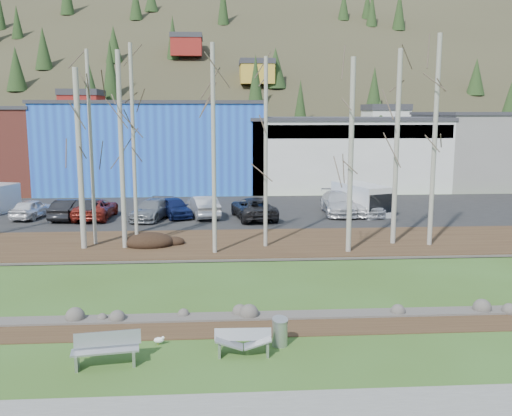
{
  "coord_description": "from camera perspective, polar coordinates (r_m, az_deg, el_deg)",
  "views": [
    {
      "loc": [
        0.0,
        -16.46,
        7.33
      ],
      "look_at": [
        1.9,
        12.0,
        2.5
      ],
      "focal_mm": 40.0,
      "sensor_mm": 36.0,
      "label": 1
    }
  ],
  "objects": [
    {
      "name": "car_0",
      "position": [
        41.8,
        -21.54,
        -0.06
      ],
      "size": [
        2.25,
        4.08,
        1.31
      ],
      "primitive_type": "imported",
      "rotation": [
        0.0,
        0.0,
        2.95
      ],
      "color": "white",
      "rests_on": "parking_lot"
    },
    {
      "name": "birch_1",
      "position": [
        31.92,
        -16.16,
        5.69
      ],
      "size": [
        0.19,
        0.19,
        10.41
      ],
      "color": "#A6A297",
      "rests_on": "far_bank"
    },
    {
      "name": "van_white",
      "position": [
        41.1,
        10.6,
        0.87
      ],
      "size": [
        3.53,
        5.24,
        2.12
      ],
      "rotation": [
        0.0,
        0.0,
        0.34
      ],
      "color": "white",
      "rests_on": "parking_lot"
    },
    {
      "name": "bench_damaged",
      "position": [
        17.85,
        -1.28,
        -13.27
      ],
      "size": [
        1.75,
        0.62,
        0.77
      ],
      "rotation": [
        0.0,
        0.0,
        -0.03
      ],
      "color": "#ACAEB1",
      "rests_on": "ground"
    },
    {
      "name": "building_white",
      "position": [
        56.86,
        8.42,
        5.56
      ],
      "size": [
        18.36,
        12.24,
        6.8
      ],
      "color": "silver",
      "rests_on": "ground"
    },
    {
      "name": "parking_lot",
      "position": [
        42.09,
        -3.76,
        -0.34
      ],
      "size": [
        80.0,
        14.0,
        0.14
      ],
      "primitive_type": "cube",
      "color": "black",
      "rests_on": "ground"
    },
    {
      "name": "birch_2",
      "position": [
        31.11,
        -17.21,
        4.62
      ],
      "size": [
        0.29,
        0.29,
        9.41
      ],
      "color": "#A6A297",
      "rests_on": "far_bank"
    },
    {
      "name": "bench_intact",
      "position": [
        17.68,
        -14.76,
        -13.52
      ],
      "size": [
        1.99,
        0.85,
        0.96
      ],
      "rotation": [
        0.0,
        0.0,
        0.15
      ],
      "color": "#ACAEB1",
      "rests_on": "ground"
    },
    {
      "name": "litter_bin",
      "position": [
        18.46,
        2.4,
        -12.38
      ],
      "size": [
        0.59,
        0.59,
        0.84
      ],
      "primitive_type": "cylinder",
      "rotation": [
        0.0,
        0.0,
        0.25
      ],
      "color": "#ACAEB1",
      "rests_on": "ground"
    },
    {
      "name": "car_5",
      "position": [
        39.51,
        -5.3,
        0.18
      ],
      "size": [
        2.52,
        4.76,
        1.49
      ],
      "primitive_type": "imported",
      "rotation": [
        0.0,
        0.0,
        3.36
      ],
      "color": "silver",
      "rests_on": "parking_lot"
    },
    {
      "name": "building_grey",
      "position": [
        62.23,
        23.04,
        5.47
      ],
      "size": [
        14.28,
        12.24,
        7.3
      ],
      "color": "gray",
      "rests_on": "ground"
    },
    {
      "name": "river",
      "position": [
        24.77,
        -3.68,
        -7.62
      ],
      "size": [
        80.0,
        8.0,
        0.9
      ],
      "primitive_type": null,
      "color": "black",
      "rests_on": "ground"
    },
    {
      "name": "car_1",
      "position": [
        40.25,
        -16.17,
        -0.08
      ],
      "size": [
        1.92,
        4.27,
        1.36
      ],
      "primitive_type": "imported",
      "rotation": [
        0.0,
        0.0,
        3.02
      ],
      "color": "black",
      "rests_on": "parking_lot"
    },
    {
      "name": "car_6",
      "position": [
        38.68,
        -0.24,
        -0.0
      ],
      "size": [
        3.21,
        5.56,
        1.46
      ],
      "primitive_type": "imported",
      "rotation": [
        0.0,
        0.0,
        3.3
      ],
      "color": "#272629",
      "rests_on": "parking_lot"
    },
    {
      "name": "car_3",
      "position": [
        39.13,
        -10.37,
        -0.15
      ],
      "size": [
        3.0,
        4.88,
        1.32
      ],
      "primitive_type": "imported",
      "rotation": [
        0.0,
        0.0,
        -0.27
      ],
      "color": "gray",
      "rests_on": "parking_lot"
    },
    {
      "name": "birch_3",
      "position": [
        30.83,
        -12.14,
        5.96
      ],
      "size": [
        0.2,
        0.2,
        10.67
      ],
      "color": "#A6A297",
      "rests_on": "far_bank"
    },
    {
      "name": "dirt_mound",
      "position": [
        31.52,
        -10.67,
        -3.23
      ],
      "size": [
        2.67,
        1.89,
        0.52
      ],
      "primitive_type": "ellipsoid",
      "color": "black",
      "rests_on": "far_bank"
    },
    {
      "name": "birch_6",
      "position": [
        28.8,
        -4.26,
        5.76
      ],
      "size": [
        0.22,
        0.22,
        10.52
      ],
      "color": "#A6A297",
      "rests_on": "far_bank"
    },
    {
      "name": "far_bank_rocks",
      "position": [
        28.71,
        -3.71,
        -5.2
      ],
      "size": [
        80.0,
        0.8,
        0.46
      ],
      "primitive_type": null,
      "color": "#47423D",
      "rests_on": "ground"
    },
    {
      "name": "birch_9",
      "position": [
        31.9,
        17.42,
        6.32
      ],
      "size": [
        0.25,
        0.25,
        11.19
      ],
      "color": "#A6A297",
      "rests_on": "far_bank"
    },
    {
      "name": "birch_5",
      "position": [
        30.16,
        0.98,
        5.45
      ],
      "size": [
        0.21,
        0.21,
        9.99
      ],
      "color": "#A6A297",
      "rests_on": "far_bank"
    },
    {
      "name": "dirt_strip",
      "position": [
        19.95,
        -3.63,
        -11.92
      ],
      "size": [
        80.0,
        1.8,
        0.03
      ],
      "primitive_type": "cube",
      "color": "#382616",
      "rests_on": "ground"
    },
    {
      "name": "car_9",
      "position": [
        40.93,
        8.25,
        0.5
      ],
      "size": [
        2.46,
        5.48,
        1.56
      ],
      "primitive_type": "imported",
      "rotation": [
        0.0,
        0.0,
        -0.05
      ],
      "color": "silver",
      "rests_on": "parking_lot"
    },
    {
      "name": "seagull",
      "position": [
        18.87,
        -9.66,
        -12.88
      ],
      "size": [
        0.39,
        0.18,
        0.28
      ],
      "rotation": [
        0.0,
        0.0,
        -0.17
      ],
      "color": "gold",
      "rests_on": "ground"
    },
    {
      "name": "car_7",
      "position": [
        41.35,
        10.75,
        0.52
      ],
      "size": [
        2.46,
        5.48,
        1.56
      ],
      "primitive_type": "imported",
      "rotation": [
        0.0,
        0.0,
        -0.05
      ],
      "color": "silver",
      "rests_on": "parking_lot"
    },
    {
      "name": "car_8",
      "position": [
        40.59,
        -18.19,
        -0.1
      ],
      "size": [
        1.92,
        4.27,
        1.36
      ],
      "primitive_type": "imported",
      "rotation": [
        0.0,
        0.0,
        3.02
      ],
      "color": "black",
      "rests_on": "parking_lot"
    },
    {
      "name": "hillside",
      "position": [
        100.97,
        -3.93,
        15.37
      ],
      "size": [
        160.0,
        72.0,
        35.0
      ],
      "primitive_type": null,
      "color": "#332F1E",
      "rests_on": "ground"
    },
    {
      "name": "car_2",
      "position": [
        40.24,
        -15.73,
        -0.06
      ],
      "size": [
        2.5,
        4.98,
        1.35
      ],
      "primitive_type": "imported",
      "rotation": [
        0.0,
        0.0,
        3.09
      ],
      "color": "maroon",
      "rests_on": "parking_lot"
    },
    {
      "name": "building_blue",
      "position": [
        55.87,
        -10.03,
        6.21
      ],
      "size": [
        20.4,
        12.24,
        8.3
      ],
      "color": "blue",
      "rests_on": "ground"
    },
    {
      "name": "footpath",
      "position": [
        14.88,
        -3.54,
        -19.84
      ],
      "size": [
        80.0,
        2.0,
        0.04
      ],
      "primitive_type": "cube",
      "color": "slate",
      "rests_on": "ground"
    },
    {
      "name": "birch_8",
      "position": [
        31.76,
        13.88,
        5.81
      ],
      "size": [
        0.26,
        0.26,
        10.46
      ],
      "color": "#A6A297",
      "rests_on": "far_bank"
    },
    {
      "name": "birch_4",
      "position": [
        30.63,
        -13.31,
        5.54
      ],
      "size": [
        0.25,
        0.25,
        10.28
      ],
      "color": "#A6A297",
      "rests_on": "far_bank"
    },
    {
      "name": "ground",
      "position": [
        18.02,
        -3.61,
        -14.42
      ],
      "size": [
        200.0,
        200.0,
        0.0
      ],
      "primitive_type": "plane",
      "color": "#36521B",
      "rests_on": "ground"
    },
    {
      "name": "birch_7",
      "position": [
        29.39,
        9.46,
        5.09
      ],
      "size": [
        0.26,
        0.26,
        9.86
      ],
      "color": "#A6A297",
      "rests_on": "far_bank"
    },
    {
      "name": "car_4",
      "position": [
        39.69,
        -8.14,
        0.07
      ],
      "size": [
        2.98,
        4.29,
        1.36
      ],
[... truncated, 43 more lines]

